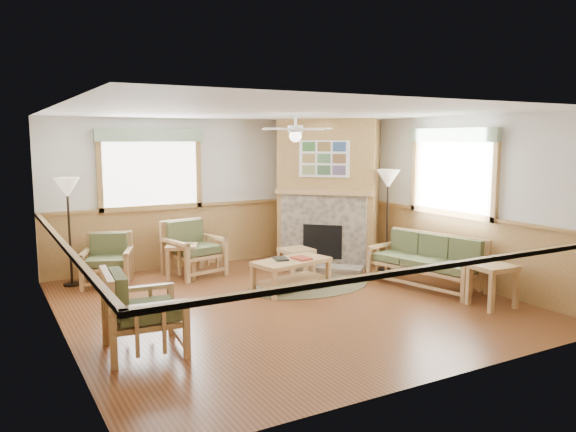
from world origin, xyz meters
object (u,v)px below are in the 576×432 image
armchair_left (144,311)px  floor_lamp_left (69,232)px  end_table_chairs (182,261)px  armchair_back_right (194,248)px  floor_lamp_right (387,220)px  coffee_table (291,275)px  footstool (296,261)px  sofa (426,261)px  end_table_sofa (492,286)px  armchair_back_left (107,260)px

armchair_left → floor_lamp_left: size_ratio=0.53×
armchair_left → end_table_chairs: bearing=-20.5°
armchair_back_right → floor_lamp_right: (3.15, -1.31, 0.44)m
coffee_table → footstool: size_ratio=2.38×
armchair_back_right → coffee_table: armchair_back_right is taller
sofa → floor_lamp_right: bearing=157.0°
end_table_sofa → floor_lamp_left: floor_lamp_left is taller
coffee_table → end_table_chairs: bearing=116.3°
armchair_back_right → coffee_table: 1.94m
armchair_back_right → footstool: bearing=-38.1°
armchair_back_right → coffee_table: (0.99, -1.65, -0.23)m
footstool → armchair_back_left: bearing=165.8°
armchair_left → footstool: size_ratio=1.83×
coffee_table → armchair_back_left: bearing=133.6°
end_table_sofa → end_table_chairs: bearing=131.1°
coffee_table → footstool: 1.10m
armchair_left → end_table_sofa: (4.69, -0.71, -0.16)m
armchair_back_left → armchair_left: (-0.24, -3.11, 0.05)m
armchair_back_left → floor_lamp_left: floor_lamp_left is taller
sofa → floor_lamp_left: bearing=-133.5°
end_table_sofa → floor_lamp_right: size_ratio=0.33×
sofa → floor_lamp_left: size_ratio=1.03×
armchair_left → floor_lamp_left: 3.43m
sofa → end_table_sofa: 1.26m
floor_lamp_left → coffee_table: bearing=-33.7°
armchair_back_right → armchair_left: size_ratio=1.01×
end_table_chairs → armchair_back_right: bearing=16.8°
sofa → footstool: 2.24m
armchair_left → floor_lamp_right: size_ratio=0.51×
sofa → footstool: (-1.32, 1.80, -0.19)m
armchair_back_left → armchair_back_right: size_ratio=0.88×
coffee_table → end_table_chairs: size_ratio=2.10×
end_table_chairs → footstool: size_ratio=1.13×
armchair_left → armchair_back_left: bearing=0.8°
end_table_chairs → floor_lamp_left: bearing=167.2°
footstool → floor_lamp_right: 1.78m
floor_lamp_right → armchair_back_right: bearing=157.3°
armchair_back_right → end_table_chairs: bearing=-176.6°
armchair_left → end_table_sofa: 4.75m
armchair_back_right → end_table_sofa: armchair_back_right is taller
end_table_sofa → footstool: size_ratio=1.19×
end_table_sofa → sofa: bearing=93.2°
sofa → coffee_table: sofa is taller
sofa → armchair_back_right: 3.88m
floor_lamp_left → end_table_sofa: bearing=-39.6°
coffee_table → floor_lamp_left: size_ratio=0.69×
armchair_back_left → end_table_chairs: 1.22m
sofa → armchair_back_right: armchair_back_right is taller
armchair_back_left → floor_lamp_right: bearing=4.0°
sofa → armchair_back_right: size_ratio=1.92×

